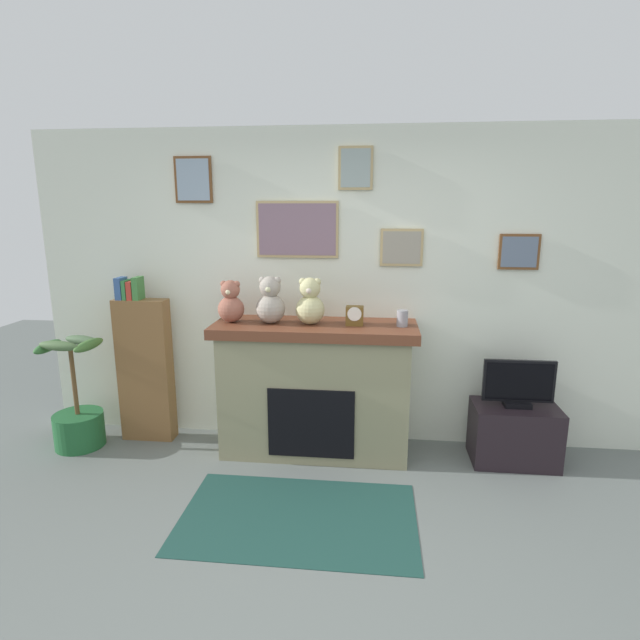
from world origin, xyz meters
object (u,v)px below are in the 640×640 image
at_px(bookshelf, 145,367).
at_px(mantel_clock, 355,316).
at_px(teddy_bear_brown, 270,302).
at_px(television, 518,385).
at_px(fireplace, 315,388).
at_px(tv_stand, 514,434).
at_px(teddy_bear_grey, 310,303).
at_px(potted_plant, 77,413).
at_px(teddy_bear_tan, 231,303).
at_px(candle_jar, 402,318).

distance_m(bookshelf, mantel_clock, 1.86).
bearing_deg(teddy_bear_brown, television, -0.22).
xyz_separation_m(bookshelf, teddy_bear_brown, (1.12, -0.09, 0.60)).
bearing_deg(fireplace, tv_stand, -0.88).
distance_m(television, teddy_bear_grey, 1.72).
relative_size(tv_stand, television, 1.21).
height_order(television, teddy_bear_grey, teddy_bear_grey).
bearing_deg(bookshelf, fireplace, -2.95).
relative_size(fireplace, television, 2.99).
height_order(fireplace, teddy_bear_grey, teddy_bear_grey).
height_order(potted_plant, television, potted_plant).
bearing_deg(teddy_bear_brown, fireplace, 2.98).
xyz_separation_m(potted_plant, television, (3.57, 0.12, 0.35)).
height_order(bookshelf, mantel_clock, bookshelf).
bearing_deg(teddy_bear_tan, tv_stand, -0.15).
height_order(teddy_bear_brown, teddy_bear_grey, teddy_bear_brown).
distance_m(television, candle_jar, 1.03).
xyz_separation_m(bookshelf, potted_plant, (-0.52, -0.22, -0.35)).
distance_m(potted_plant, tv_stand, 3.57).
xyz_separation_m(potted_plant, candle_jar, (2.66, 0.13, 0.84)).
xyz_separation_m(mantel_clock, teddy_bear_tan, (-0.98, 0.00, 0.08)).
bearing_deg(tv_stand, mantel_clock, 179.79).
bearing_deg(tv_stand, potted_plant, -178.09).
relative_size(teddy_bear_tan, teddy_bear_grey, 0.92).
relative_size(tv_stand, candle_jar, 5.16).
distance_m(fireplace, tv_stand, 1.61).
relative_size(tv_stand, mantel_clock, 4.25).
bearing_deg(tv_stand, teddy_bear_grey, 179.79).
xyz_separation_m(television, teddy_bear_brown, (-1.93, 0.01, 0.60)).
xyz_separation_m(tv_stand, teddy_bear_tan, (-2.25, 0.01, 1.00)).
xyz_separation_m(potted_plant, teddy_bear_grey, (1.95, 0.12, 0.95)).
height_order(television, candle_jar, candle_jar).
relative_size(mantel_clock, teddy_bear_grey, 0.41).
xyz_separation_m(television, candle_jar, (-0.90, 0.01, 0.50)).
height_order(television, teddy_bear_tan, teddy_bear_tan).
bearing_deg(teddy_bear_tan, candle_jar, 0.02).
bearing_deg(potted_plant, bookshelf, 23.02).
distance_m(potted_plant, television, 3.58).
bearing_deg(candle_jar, tv_stand, -0.41).
bearing_deg(teddy_bear_grey, teddy_bear_tan, 180.00).
bearing_deg(television, teddy_bear_tan, 179.81).
bearing_deg(candle_jar, bookshelf, 177.51).
bearing_deg(teddy_bear_tan, potted_plant, -174.59).
distance_m(tv_stand, teddy_bear_brown, 2.18).
bearing_deg(teddy_bear_brown, tv_stand, -0.18).
relative_size(candle_jar, mantel_clock, 0.82).
bearing_deg(mantel_clock, television, -0.27).
bearing_deg(candle_jar, mantel_clock, -179.72).
relative_size(bookshelf, teddy_bear_tan, 4.21).
height_order(bookshelf, teddy_bear_grey, teddy_bear_grey).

